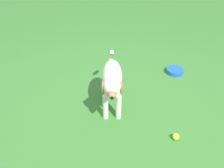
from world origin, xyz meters
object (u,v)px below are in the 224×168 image
tennis_ball_0 (111,61)px  dog (112,80)px  water_bowl (175,71)px  tennis_ball_1 (176,137)px

tennis_ball_0 → dog: bearing=-140.9°
dog → water_bowl: 1.18m
dog → tennis_ball_0: bearing=-178.9°
dog → tennis_ball_0: dog is taller
tennis_ball_0 → water_bowl: (0.32, -0.84, -0.00)m
water_bowl → dog: bearing=169.4°
dog → water_bowl: size_ratio=3.31×
tennis_ball_1 → dog: bearing=93.1°
tennis_ball_0 → water_bowl: tennis_ball_0 is taller
dog → tennis_ball_1: (0.04, -0.73, -0.36)m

